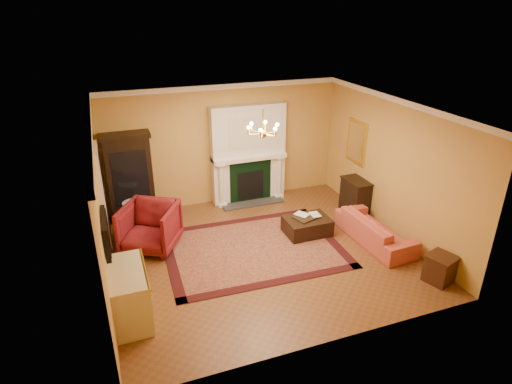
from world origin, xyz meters
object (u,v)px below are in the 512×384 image
commode (129,294)px  china_cabinet (130,179)px  end_table (440,269)px  coral_sofa (376,225)px  wingback_armchair (150,225)px  console_table (355,197)px  leather_ottoman (307,226)px  pedestal_table (134,216)px

commode → china_cabinet: bearing=83.3°
china_cabinet → end_table: size_ratio=3.92×
china_cabinet → coral_sofa: china_cabinet is taller
wingback_armchair → console_table: wingback_armchair is taller
coral_sofa → leather_ottoman: 1.47m
leather_ottoman → end_table: bearing=-58.6°
console_table → pedestal_table: bearing=169.6°
pedestal_table → end_table: pedestal_table is taller
end_table → pedestal_table: bearing=143.6°
wingback_armchair → pedestal_table: (-0.26, 0.73, -0.09)m
commode → coral_sofa: bearing=7.4°
end_table → console_table: size_ratio=0.62×
coral_sofa → wingback_armchair: bearing=70.3°
console_table → commode: bearing=-161.6°
commode → wingback_armchair: bearing=73.6°
coral_sofa → china_cabinet: bearing=55.8°
china_cabinet → pedestal_table: bearing=-93.9°
china_cabinet → coral_sofa: size_ratio=1.01×
end_table → china_cabinet: bearing=137.9°
pedestal_table → commode: (-0.35, -2.82, -0.00)m
coral_sofa → console_table: (0.34, 1.35, 0.03)m
coral_sofa → console_table: 1.40m
coral_sofa → leather_ottoman: size_ratio=2.03×
coral_sofa → leather_ottoman: coral_sofa is taller
wingback_armchair → commode: wingback_armchair is taller
leather_ottoman → pedestal_table: bearing=159.8°
coral_sofa → commode: bearing=95.0°
china_cabinet → end_table: china_cabinet is taller
china_cabinet → end_table: bearing=-42.0°
china_cabinet → console_table: bearing=-16.9°
wingback_armchair → pedestal_table: size_ratio=1.40×
pedestal_table → coral_sofa: size_ratio=0.39×
china_cabinet → coral_sofa: 5.62m
commode → coral_sofa: size_ratio=0.61×
pedestal_table → console_table: bearing=-8.4°
china_cabinet → wingback_armchair: china_cabinet is taller
end_table → leather_ottoman: (-1.50, 2.45, -0.06)m
coral_sofa → end_table: (0.28, -1.64, -0.13)m
pedestal_table → end_table: 6.34m
pedestal_table → console_table: size_ratio=0.94×
pedestal_table → wingback_armchair: bearing=-70.6°
coral_sofa → end_table: coral_sofa is taller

